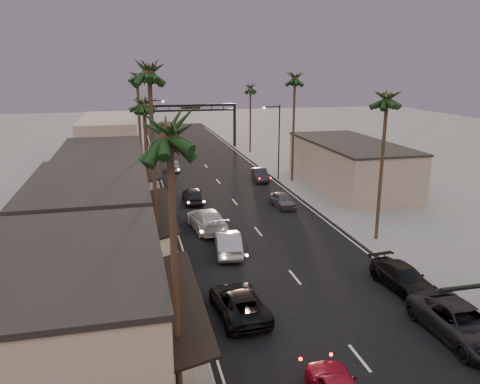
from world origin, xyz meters
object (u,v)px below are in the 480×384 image
palm_lc (143,99)px  curbside_black (403,278)px  palm_rc (251,85)px  palm_ra (388,93)px  palm_ld (137,74)px  palm_la (169,123)px  oncoming_silver (228,243)px  palm_rb (295,75)px  palm_lb (149,66)px  palm_far (136,77)px  streetlight_left (152,126)px  streetlight_right (277,136)px  oncoming_pickup (239,303)px  curbside_near (462,323)px  arch (191,115)px

palm_lc → curbside_black: (14.52, -20.10, -9.72)m
palm_lc → curbside_black: 26.64m
palm_rc → palm_ra: bearing=-90.0°
palm_ld → curbside_black: size_ratio=2.74×
palm_la → oncoming_silver: palm_la is taller
palm_ld → palm_rb: size_ratio=1.00×
curbside_black → palm_lb: bearing=151.9°
palm_ld → palm_far: (0.30, 23.00, -0.97)m
streetlight_left → palm_la: bearing=-92.0°
streetlight_right → palm_la: bearing=-113.3°
palm_rb → oncoming_pickup: palm_rb is taller
palm_rc → oncoming_silver: size_ratio=2.44×
oncoming_silver → curbside_near: 16.43m
palm_lc → palm_ra: size_ratio=0.92×
palm_lb → palm_rb: palm_lb is taller
streetlight_right → palm_ra: (1.68, -21.00, 6.11)m
arch → palm_lb: size_ratio=1.00×
palm_la → oncoming_pickup: palm_la is taller
streetlight_left → oncoming_pickup: size_ratio=1.67×
oncoming_pickup → arch: bearing=-98.3°
palm_ld → palm_rc: bearing=27.6°
palm_ld → curbside_black: 43.31m
palm_la → palm_ld: 46.01m
streetlight_right → oncoming_silver: (-10.32, -20.97, -4.50)m
palm_lc → oncoming_pickup: bearing=-79.3°
palm_la → oncoming_pickup: size_ratio=2.45×
palm_ra → curbside_near: size_ratio=2.14×
palm_ra → curbside_black: palm_ra is taller
streetlight_right → palm_rc: palm_rc is taller
palm_rc → curbside_near: 54.53m
palm_ra → oncoming_silver: palm_ra is taller
palm_lc → palm_ld: (0.00, 19.00, 1.95)m
arch → streetlight_right: size_ratio=1.69×
palm_far → oncoming_silver: (4.90, -53.97, -10.62)m
palm_lc → palm_rc: bearing=58.4°
palm_la → palm_ld: bearing=90.0°
streetlight_right → palm_rb: size_ratio=0.63×
streetlight_left → palm_lb: bearing=-92.7°
arch → streetlight_right: bearing=-74.5°
oncoming_silver → curbside_black: oncoming_silver is taller
palm_ra → curbside_black: size_ratio=2.55×
arch → streetlight_left: streetlight_left is taller
palm_far → curbside_near: palm_far is taller
streetlight_right → oncoming_pickup: streetlight_right is taller
streetlight_right → palm_lc: (-15.52, -9.00, 5.14)m
palm_lb → oncoming_silver: size_ratio=3.04×
arch → palm_ra: palm_ra is taller
palm_la → palm_rb: bearing=63.8°
palm_lb → oncoming_silver: bearing=21.3°
palm_lb → palm_lc: palm_lb is taller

